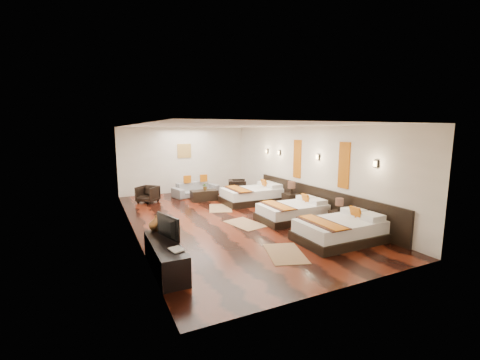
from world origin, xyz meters
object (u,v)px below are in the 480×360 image
tv (164,227)px  armchair_right (237,187)px  book (171,251)px  nightstand_b (291,199)px  coffee_table (204,195)px  armchair_left (148,194)px  bed_near (340,230)px  table_plant (205,186)px  bed_mid (293,212)px  sofa (196,189)px  figurine (156,223)px  tv_console (165,256)px  nightstand_a (339,217)px  bed_far (253,195)px

tv → armchair_right: 7.04m
tv → book: size_ratio=2.77×
nightstand_b → coffee_table: size_ratio=0.95×
armchair_left → coffee_table: size_ratio=0.69×
bed_near → table_plant: size_ratio=7.53×
armchair_left → table_plant: (2.08, -0.55, 0.23)m
bed_mid → sofa: bed_mid is taller
figurine → book: bearing=-90.0°
coffee_table → bed_near: bearing=-74.9°
tv_console → figurine: bearing=90.0°
bed_mid → tv_console: bed_mid is taller
armchair_right → coffee_table: size_ratio=0.72×
bed_near → tv: bearing=173.9°
nightstand_a → tv_console: bearing=-172.6°
table_plant → coffee_table: bearing=-143.0°
bed_near → book: bed_near is taller
sofa → bed_mid: bearing=-87.1°
book → armchair_left: 6.58m
figurine → armchair_left: bearing=82.8°
armchair_left → table_plant: size_ratio=2.46×
table_plant → armchair_left: bearing=165.1°
table_plant → nightstand_a: bearing=-65.6°
tv_console → sofa: (2.67, 6.49, 0.00)m
book → bed_far: bearing=49.0°
book → figurine: bearing=90.0°
bed_mid → armchair_right: bearing=88.9°
nightstand_b → tv: 5.61m
bed_near → nightstand_b: size_ratio=2.21×
nightstand_a → armchair_left: nightstand_a is taller
bed_mid → armchair_left: (-3.53, 4.30, 0.05)m
armchair_right → bed_mid: bearing=-159.3°
nightstand_b → armchair_right: (-0.67, 2.92, -0.01)m
sofa → table_plant: 1.03m
nightstand_a → armchair_left: (-4.28, 5.40, 0.03)m
bed_near → bed_mid: bearing=90.0°
nightstand_a → book: 5.08m
bed_near → bed_mid: (-0.00, 1.97, -0.01)m
bed_near → nightstand_a: bearing=49.1°
tv_console → table_plant: size_ratio=6.45×
book → coffee_table: (2.67, 5.94, -0.36)m
bed_mid → sofa: size_ratio=1.05×
bed_mid → figurine: (-4.20, -0.92, 0.45)m
nightstand_b → armchair_left: bearing=143.9°
figurine → coffee_table: 5.36m
nightstand_b → bed_mid: bearing=-122.4°
bed_far → book: size_ratio=7.59×
book → armchair_right: (4.27, 6.34, -0.24)m
tv_console → book: 0.58m
bed_far → coffee_table: bearing=144.1°
nightstand_b → table_plant: (-2.20, 2.57, 0.21)m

